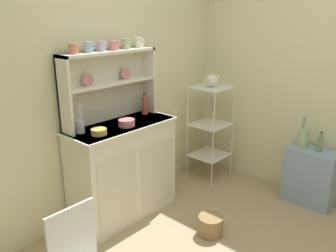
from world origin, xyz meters
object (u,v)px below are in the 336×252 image
Objects in this scene: bakers_rack at (210,122)px; utensil_jar at (80,126)px; jam_bottle at (145,105)px; cup_terracotta_0 at (74,48)px; bowl_mixing_large at (99,132)px; porcelain_teapot at (212,81)px; oil_bottle at (320,143)px; hutch_shelf_unit at (107,80)px; side_shelf_blue at (310,176)px; flower_vase at (303,137)px; floor_basket at (210,225)px; hutch_cabinet at (123,169)px.

bakers_rack is 4.32× the size of utensil_jar.
cup_terracotta_0 is at bearing 177.16° from jam_bottle.
porcelain_teapot reaches higher than bowl_mixing_large.
oil_bottle is at bearing -37.08° from utensil_jar.
oil_bottle is (0.21, -1.15, -0.02)m from bakers_rack.
hutch_shelf_unit is 3.81× the size of utensil_jar.
side_shelf_blue is 1.70× the size of flower_vase.
hutch_shelf_unit is at bearing 135.43° from side_shelf_blue.
side_shelf_blue is 2.16m from bowl_mixing_large.
flower_vase is at bearing -31.14° from bowl_mixing_large.
bakers_rack is at bearing 0.00° from porcelain_teapot.
cup_terracotta_0 is at bearing 145.04° from flower_vase.
floor_basket is at bearing 165.18° from flower_vase.
floor_basket is 1.27m from bowl_mixing_large.
utensil_jar is (-0.08, 0.15, 0.04)m from bowl_mixing_large.
bowl_mixing_large is at bearing -62.17° from utensil_jar.
flower_vase is (0.21, -0.98, -0.47)m from porcelain_teapot.
oil_bottle is at bearing -52.83° from jam_bottle.
jam_bottle is 0.92× the size of porcelain_teapot.
flower_vase reaches higher than floor_basket.
floor_basket is 1.42m from utensil_jar.
hutch_cabinet is at bearing -11.59° from utensil_jar.
side_shelf_blue is at bearing -34.01° from bowl_mixing_large.
cup_terracotta_0 is 0.62m from utensil_jar.
cup_terracotta_0 is 2.43m from oil_bottle.
hutch_cabinet is 1.80× the size of side_shelf_blue.
jam_bottle is at bearing 130.87° from flower_vase.
cup_terracotta_0 is 0.42× the size of oil_bottle.
side_shelf_blue is 2.57m from cup_terracotta_0.
hutch_shelf_unit is at bearing 166.37° from porcelain_teapot.
side_shelf_blue is (0.21, -1.10, -0.39)m from bakers_rack.
hutch_shelf_unit is (0.00, 0.16, 0.82)m from hutch_cabinet.
bowl_mixing_large reaches higher than side_shelf_blue.
oil_bottle reaches higher than floor_basket.
bowl_mixing_large is at bearing -166.21° from hutch_cabinet.
floor_basket is 0.65× the size of flower_vase.
side_shelf_blue is at bearing -20.40° from floor_basket.
cup_terracotta_0 is at bearing -173.35° from hutch_shelf_unit.
hutch_shelf_unit reaches higher than flower_vase.
cup_terracotta_0 is at bearing 142.48° from side_shelf_blue.
flower_vase is (1.41, -1.11, 0.21)m from hutch_cabinet.
bowl_mixing_large is (-0.30, -0.24, -0.35)m from hutch_shelf_unit.
utensil_jar is 2.26m from oil_bottle.
utensil_jar is at bearing 117.83° from bowl_mixing_large.
utensil_jar is (-1.58, 0.20, 0.29)m from bakers_rack.
jam_bottle is at bearing 127.17° from oil_bottle.
cup_terracotta_0 is 0.38× the size of porcelain_teapot.
side_shelf_blue is at bearing -41.01° from hutch_cabinet.
hutch_cabinet is 4.93× the size of jam_bottle.
porcelain_teapot is at bearing -9.19° from cup_terracotta_0.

